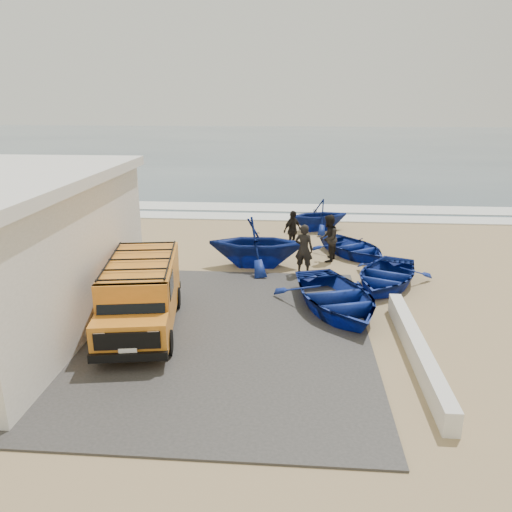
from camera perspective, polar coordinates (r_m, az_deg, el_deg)
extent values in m
plane|color=tan|center=(15.67, -2.88, -5.67)|extent=(160.00, 160.00, 0.00)
cube|color=#43403D|center=(14.28, -11.98, -8.40)|extent=(12.00, 10.00, 0.05)
cube|color=#385166|center=(70.56, 2.99, 12.65)|extent=(180.00, 88.00, 0.01)
cube|color=white|center=(27.05, 0.33, 4.50)|extent=(180.00, 1.60, 0.06)
cube|color=white|center=(29.48, 0.68, 5.59)|extent=(180.00, 2.20, 0.04)
cube|color=black|center=(15.24, -16.66, 3.23)|extent=(0.08, 0.70, 0.90)
cube|color=silver|center=(13.11, 17.92, -10.18)|extent=(0.35, 6.00, 0.55)
cube|color=orange|center=(14.39, -12.86, -3.53)|extent=(2.36, 3.93, 1.56)
cube|color=orange|center=(12.48, -14.16, -8.82)|extent=(1.91, 1.12, 0.85)
cube|color=black|center=(12.57, -14.10, -4.83)|extent=(1.68, 0.58, 0.68)
cube|color=black|center=(12.04, -14.52, -9.36)|extent=(1.52, 0.32, 0.43)
cube|color=black|center=(12.20, -14.39, -11.12)|extent=(1.83, 0.42, 0.21)
cube|color=black|center=(14.06, -13.13, -0.35)|extent=(2.22, 3.63, 0.06)
cylinder|color=black|center=(13.16, -17.42, -9.73)|extent=(0.31, 0.69, 0.66)
cylinder|color=black|center=(15.77, -15.20, -4.86)|extent=(0.31, 0.69, 0.66)
cylinder|color=black|center=(12.89, -10.01, -9.76)|extent=(0.31, 0.69, 0.66)
cylinder|color=black|center=(15.54, -9.08, -4.78)|extent=(0.31, 0.69, 0.66)
imported|color=navy|center=(15.31, 9.08, -4.63)|extent=(4.31, 5.12, 0.91)
imported|color=navy|center=(17.66, 14.63, -2.13)|extent=(3.99, 4.57, 0.79)
imported|color=navy|center=(18.94, 0.07, 1.59)|extent=(3.71, 3.23, 1.91)
imported|color=navy|center=(20.77, 11.03, 1.00)|extent=(3.95, 4.24, 0.71)
imported|color=navy|center=(24.42, 7.15, 4.68)|extent=(3.57, 3.33, 1.53)
imported|color=black|center=(18.24, 5.49, 0.78)|extent=(0.77, 0.61, 1.86)
imported|color=black|center=(19.76, 8.27, 2.02)|extent=(0.92, 1.06, 1.86)
imported|color=black|center=(21.13, 4.17, 2.94)|extent=(0.97, 1.01, 1.69)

